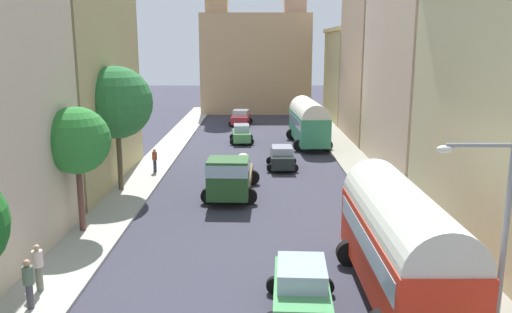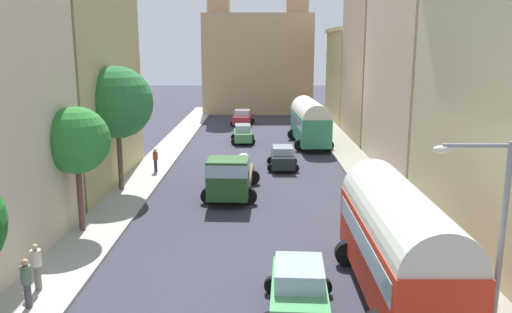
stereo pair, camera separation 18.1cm
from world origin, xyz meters
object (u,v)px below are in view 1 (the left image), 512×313
car_2 (302,288)px  car_3 (282,157)px  pedestrian_0 (155,160)px  parked_bus_0 (401,238)px  car_0 (242,134)px  pedestrian_2 (39,266)px  cargo_truck_0 (231,175)px  parked_bus_1 (309,120)px  streetlamp_near (494,231)px  car_1 (241,118)px  pedestrian_1 (29,282)px

car_2 → car_3: 19.85m
pedestrian_0 → parked_bus_0: bearing=-56.3°
car_0 → pedestrian_2: 29.17m
cargo_truck_0 → pedestrian_0: bearing=133.8°
parked_bus_1 → car_0: (-5.78, 1.20, -1.36)m
pedestrian_0 → cargo_truck_0: bearing=-46.2°
car_0 → parked_bus_0: bearing=-78.1°
car_0 → streetlamp_near: bearing=-77.0°
pedestrian_2 → car_1: bearing=81.5°
pedestrian_1 → pedestrian_2: pedestrian_2 is taller
parked_bus_0 → pedestrian_2: 12.30m
car_0 → car_1: (-0.36, 10.39, 0.03)m
parked_bus_0 → pedestrian_2: parked_bus_0 is taller
parked_bus_1 → pedestrian_0: (-11.25, -10.26, -1.16)m
parked_bus_1 → pedestrian_2: parked_bus_1 is taller
cargo_truck_0 → streetlamp_near: 17.20m
car_0 → pedestrian_2: size_ratio=2.07×
parked_bus_0 → pedestrian_0: bearing=123.7°
pedestrian_0 → streetlamp_near: 24.65m
pedestrian_0 → pedestrian_1: pedestrian_1 is taller
pedestrian_0 → pedestrian_1: size_ratio=0.96×
cargo_truck_0 → car_2: cargo_truck_0 is taller
parked_bus_0 → streetlamp_near: streetlamp_near is taller
parked_bus_1 → streetlamp_near: size_ratio=1.42×
parked_bus_1 → car_3: 9.17m
parked_bus_0 → cargo_truck_0: (-6.21, 11.77, -0.83)m
car_3 → streetlamp_near: (4.36, -22.42, 2.90)m
pedestrian_0 → pedestrian_1: 18.28m
parked_bus_0 → pedestrian_0: parked_bus_0 is taller
pedestrian_2 → streetlamp_near: streetlamp_near is taller
car_3 → pedestrian_1: (-9.06, -19.88, 0.25)m
car_3 → pedestrian_1: size_ratio=2.01×
parked_bus_0 → car_1: bearing=99.3°
car_1 → car_2: (3.09, -40.09, -0.01)m
streetlamp_near → pedestrian_0: bearing=121.8°
car_1 → car_2: bearing=-85.6°
parked_bus_0 → streetlamp_near: 4.05m
cargo_truck_0 → car_2: 13.01m
car_2 → car_3: bearing=89.0°
car_1 → streetlamp_near: streetlamp_near is taller
parked_bus_0 → pedestrian_2: (-12.25, 0.28, -1.11)m
car_0 → streetlamp_near: (7.45, -32.28, 2.90)m
pedestrian_1 → pedestrian_2: 1.24m
car_2 → pedestrian_2: (-8.90, 1.19, 0.22)m
pedestrian_1 → pedestrian_2: bearing=99.3°
car_1 → pedestrian_2: bearing=-98.5°
parked_bus_0 → car_0: parked_bus_0 is taller
streetlamp_near → pedestrian_1: bearing=169.3°
car_3 → pedestrian_2: (-9.26, -18.66, 0.24)m
cargo_truck_0 → car_1: size_ratio=1.74×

